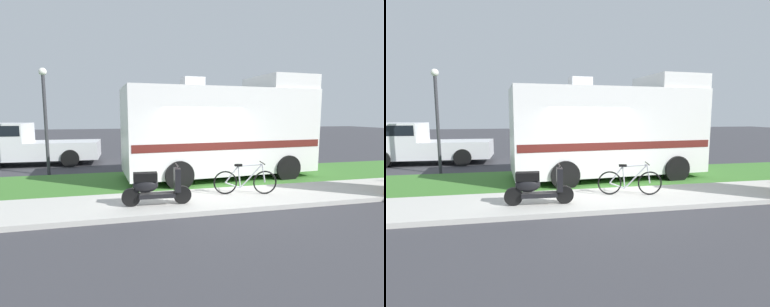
{
  "view_description": "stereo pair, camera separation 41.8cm",
  "coord_description": "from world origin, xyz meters",
  "views": [
    {
      "loc": [
        -2.5,
        -8.49,
        2.29
      ],
      "look_at": [
        -0.38,
        0.3,
        1.1
      ],
      "focal_mm": 28.1,
      "sensor_mm": 36.0,
      "label": 1
    },
    {
      "loc": [
        -2.09,
        -8.58,
        2.29
      ],
      "look_at": [
        -0.38,
        0.3,
        1.1
      ],
      "focal_mm": 28.1,
      "sensor_mm": 36.0,
      "label": 2
    }
  ],
  "objects": [
    {
      "name": "pickup_truck_near",
      "position": [
        -6.81,
        6.26,
        1.0
      ],
      "size": [
        5.5,
        2.17,
        1.89
      ],
      "color": "silver",
      "rests_on": "ground"
    },
    {
      "name": "ground_plane",
      "position": [
        0.0,
        0.0,
        0.0
      ],
      "size": [
        80.0,
        80.0,
        0.0
      ],
      "primitive_type": "plane",
      "color": "#38383D"
    },
    {
      "name": "grass_strip",
      "position": [
        0.0,
        1.5,
        0.04
      ],
      "size": [
        24.0,
        3.4,
        0.08
      ],
      "color": "#3D752D",
      "rests_on": "ground"
    },
    {
      "name": "bicycle",
      "position": [
        0.78,
        -1.06,
        0.49
      ],
      "size": [
        1.7,
        0.55,
        0.88
      ],
      "color": "black",
      "rests_on": "ground"
    },
    {
      "name": "scooter",
      "position": [
        -1.74,
        -1.48,
        0.58
      ],
      "size": [
        1.67,
        0.5,
        0.97
      ],
      "color": "black",
      "rests_on": "ground"
    },
    {
      "name": "street_lamp_post",
      "position": [
        -5.14,
        3.6,
        2.42
      ],
      "size": [
        0.28,
        0.28,
        3.95
      ],
      "color": "#333338",
      "rests_on": "ground"
    },
    {
      "name": "motorhome_rv",
      "position": [
        1.02,
        1.6,
        1.74
      ],
      "size": [
        6.76,
        3.02,
        3.65
      ],
      "color": "silver",
      "rests_on": "ground"
    },
    {
      "name": "sidewalk",
      "position": [
        0.0,
        -1.2,
        0.06
      ],
      "size": [
        24.0,
        2.0,
        0.12
      ],
      "color": "beige",
      "rests_on": "ground"
    }
  ]
}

